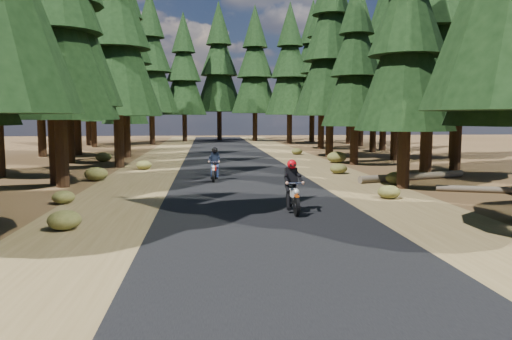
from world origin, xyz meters
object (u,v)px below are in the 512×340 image
at_px(rider_lead, 293,195).
at_px(log_far, 489,190).
at_px(log_near, 413,176).
at_px(rider_follow, 215,170).

bearing_deg(rider_lead, log_far, -160.12).
distance_m(log_near, log_far, 4.06).
xyz_separation_m(log_far, rider_lead, (-7.84, -3.07, 0.40)).
bearing_deg(rider_follow, log_far, 162.22).
distance_m(log_near, rider_follow, 8.75).
relative_size(log_near, log_far, 1.55).
relative_size(log_near, rider_lead, 3.30).
xyz_separation_m(log_near, log_far, (1.25, -3.86, -0.04)).
height_order(log_near, rider_lead, rider_lead).
relative_size(rider_lead, rider_follow, 1.04).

